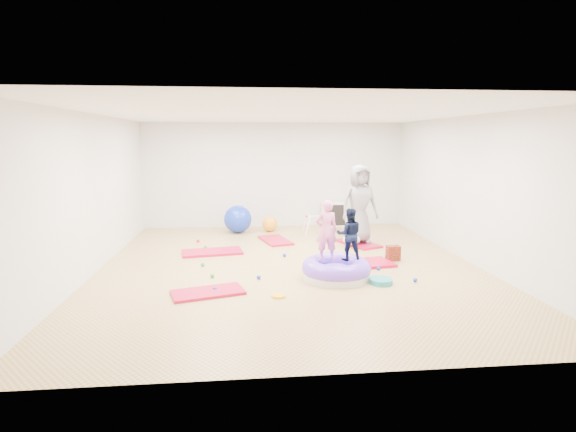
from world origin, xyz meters
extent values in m
cube|color=tan|center=(0.00, 0.00, 0.00)|extent=(7.00, 8.00, 0.01)
cube|color=white|center=(0.00, 0.00, 2.80)|extent=(7.00, 8.00, 0.01)
cube|color=silver|center=(0.00, 4.00, 1.40)|extent=(7.00, 0.01, 2.80)
cube|color=silver|center=(0.00, -4.00, 1.40)|extent=(7.00, 0.01, 2.80)
cube|color=silver|center=(-3.50, 0.00, 1.40)|extent=(0.01, 8.00, 2.80)
cube|color=silver|center=(3.50, 0.00, 1.40)|extent=(0.01, 8.00, 2.80)
cube|color=#C5093A|center=(-1.41, -1.43, 0.02)|extent=(1.19, 0.83, 0.05)
cube|color=#C5093A|center=(-1.52, 1.10, 0.03)|extent=(1.31, 0.81, 0.05)
cube|color=#C5093A|center=(-0.12, 2.09, 0.02)|extent=(0.81, 1.20, 0.05)
cube|color=#C5093A|center=(1.28, -0.11, 0.03)|extent=(1.41, 0.86, 0.05)
cube|color=#C5093A|center=(1.73, 1.58, 0.02)|extent=(0.93, 1.21, 0.05)
cylinder|color=silver|center=(0.71, -0.85, 0.06)|extent=(1.15, 1.15, 0.13)
torus|color=#6E42E7|center=(0.71, -0.85, 0.18)|extent=(1.18, 1.18, 0.31)
ellipsoid|color=#6E42E7|center=(0.71, -0.85, 0.11)|extent=(0.63, 0.63, 0.28)
imported|color=pink|center=(0.56, -0.74, 0.87)|extent=(0.40, 0.28, 1.05)
imported|color=black|center=(0.95, -0.77, 0.79)|extent=(0.48, 0.39, 0.90)
imported|color=slate|center=(1.74, 1.61, 0.92)|extent=(0.94, 0.70, 1.76)
ellipsoid|color=#D1E3FF|center=(1.52, 1.39, 0.16)|extent=(0.39, 0.25, 0.23)
sphere|color=beige|center=(1.52, 1.21, 0.19)|extent=(0.18, 0.18, 0.18)
sphere|color=#1530B7|center=(1.98, -1.19, 0.04)|extent=(0.07, 0.07, 0.07)
sphere|color=#BE1D03|center=(-1.91, 2.13, 0.04)|extent=(0.07, 0.07, 0.07)
sphere|color=#1530B7|center=(-1.31, -1.33, 0.04)|extent=(0.07, 0.07, 0.07)
sphere|color=#1C9521|center=(-1.62, 0.10, 0.04)|extent=(0.07, 0.07, 0.07)
sphere|color=#1530B7|center=(-0.61, -0.78, 0.04)|extent=(0.07, 0.07, 0.07)
sphere|color=#1C9521|center=(-1.40, -0.63, 0.04)|extent=(0.07, 0.07, 0.07)
sphere|color=#1530B7|center=(1.58, -0.47, 0.04)|extent=(0.07, 0.07, 0.07)
sphere|color=#1C9521|center=(-1.68, 1.48, 0.04)|extent=(0.07, 0.07, 0.07)
sphere|color=#1530B7|center=(-0.04, 0.65, 0.04)|extent=(0.07, 0.07, 0.07)
sphere|color=#1530B7|center=(-1.00, 3.16, 0.35)|extent=(0.70, 0.70, 0.70)
sphere|color=orange|center=(-0.18, 3.26, 0.20)|extent=(0.39, 0.39, 0.39)
cylinder|color=white|center=(0.73, 2.67, 0.25)|extent=(0.17, 0.18, 0.46)
cylinder|color=white|center=(0.73, 3.06, 0.25)|extent=(0.17, 0.18, 0.46)
cylinder|color=white|center=(1.16, 2.67, 0.25)|extent=(0.17, 0.18, 0.46)
cylinder|color=white|center=(1.16, 3.06, 0.25)|extent=(0.17, 0.18, 0.46)
cylinder|color=white|center=(0.95, 2.86, 0.45)|extent=(0.45, 0.03, 0.03)
sphere|color=#BE1D03|center=(0.72, 2.86, 0.45)|extent=(0.05, 0.05, 0.05)
sphere|color=#1530B7|center=(1.17, 2.86, 0.45)|extent=(0.05, 0.05, 0.05)
cube|color=white|center=(1.61, 3.80, 0.33)|extent=(0.66, 0.32, 0.66)
cube|color=black|center=(1.61, 3.64, 0.33)|extent=(0.57, 0.02, 0.57)
cube|color=white|center=(1.61, 3.75, 0.33)|extent=(0.02, 0.22, 0.58)
cube|color=white|center=(1.61, 3.75, 0.33)|extent=(0.58, 0.22, 0.02)
cylinder|color=teal|center=(1.39, -1.22, 0.04)|extent=(0.38, 0.38, 0.08)
cube|color=#AE341B|center=(2.06, 0.16, 0.15)|extent=(0.27, 0.18, 0.30)
cylinder|color=yellow|center=(-0.34, -1.68, 0.02)|extent=(0.22, 0.22, 0.03)
camera|label=1|loc=(-0.83, -8.14, 2.34)|focal=28.00mm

